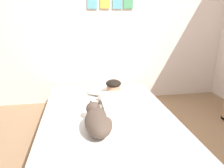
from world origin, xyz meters
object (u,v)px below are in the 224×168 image
bed (108,126)px  pillow (106,90)px  cell_phone (113,117)px  coffee_cup (111,100)px  person_lying (119,102)px  dog (98,120)px

bed → pillow: 0.67m
cell_phone → coffee_cup: bearing=85.3°
pillow → person_lying: person_lying is taller
pillow → coffee_cup: 0.32m
bed → dog: size_ratio=3.64×
pillow → cell_phone: pillow is taller
person_lying → pillow: bearing=97.7°
cell_phone → bed: bearing=115.2°
bed → coffee_cup: 0.38m
person_lying → coffee_cup: bearing=102.7°
pillow → person_lying: bearing=-82.3°
bed → dog: dog is taller
person_lying → cell_phone: bearing=-120.0°
pillow → person_lying: size_ratio=0.57×
pillow → bed: bearing=-95.5°
coffee_cup → cell_phone: 0.42m
bed → coffee_cup: size_ratio=16.74×
dog → coffee_cup: (0.23, 0.63, -0.07)m
bed → pillow: pillow is taller
pillow → cell_phone: bearing=-91.2°
bed → cell_phone: size_ratio=14.95×
dog → cell_phone: size_ratio=4.11×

